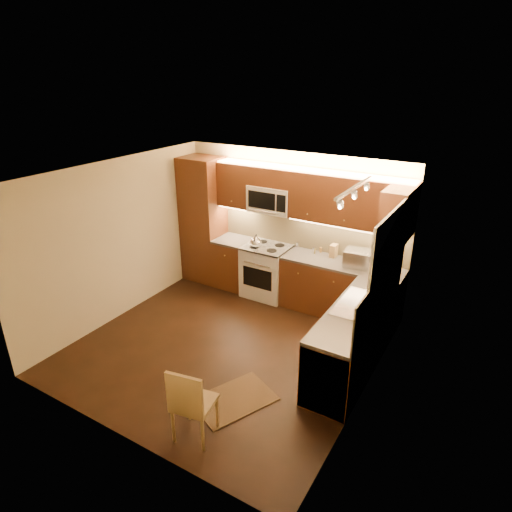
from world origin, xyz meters
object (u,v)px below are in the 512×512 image
Objects in this scene: soap_bottle at (387,290)px; knife_block at (334,251)px; microwave at (272,199)px; sink at (360,300)px; toaster_oven at (359,258)px; stove at (267,271)px; kettle at (256,241)px; dining_chair at (194,401)px.

knife_block is at bearing 142.39° from soap_bottle.
microwave is at bearing -176.91° from knife_block.
microwave is 0.88× the size of sink.
toaster_oven is (1.59, -0.09, -0.69)m from microwave.
stove is at bearing 163.85° from soap_bottle.
toaster_oven is at bearing -8.57° from kettle.
toaster_oven reaches higher than sink.
knife_block is (1.12, 0.06, -0.72)m from microwave.
microwave is at bearing 95.25° from dining_chair.
toaster_oven is 3.40m from dining_chair.
soap_bottle reaches higher than stove.
knife_block is 3.48m from dining_chair.
dining_chair is at bearing -115.69° from soap_bottle.
soap_bottle is at bearing 52.62° from dining_chair.
stove is at bearing 150.64° from sink.
soap_bottle is at bearing -38.99° from knife_block.
knife_block reaches higher than sink.
knife_block is at bearing 3.18° from microwave.
stove is at bearing 95.86° from dining_chair.
sink is at bearing -117.94° from soap_bottle.
sink is at bearing -56.47° from knife_block.
microwave is at bearing 90.00° from stove.
dining_chair is (-1.29, -2.54, -0.53)m from soap_bottle.
stove is 2.35m from sink.
microwave is 2.50m from soap_bottle.
soap_bottle is at bearing 60.76° from sink.
kettle is 1.31m from knife_block.
microwave reaches higher than stove.
soap_bottle is (2.24, -0.84, -0.73)m from microwave.
sink is 1.24m from toaster_oven.
microwave is 1.78× the size of toaster_oven.
microwave is at bearing 171.63° from toaster_oven.
sink is (2.00, -1.26, -0.74)m from microwave.
kettle is 0.25× the size of dining_chair.
microwave is 3.31× the size of kettle.
dining_chair is at bearing -85.14° from kettle.
toaster_oven is (1.73, 0.18, -0.01)m from kettle.
toaster_oven reaches higher than soap_bottle.
dining_chair is at bearing -106.27° from toaster_oven.
sink is 2.36m from kettle.
dining_chair is at bearing -116.53° from sink.
soap_bottle is at bearing -20.54° from microwave.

